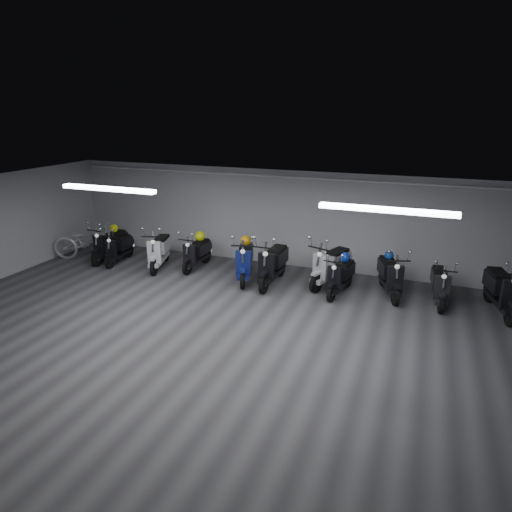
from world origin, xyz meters
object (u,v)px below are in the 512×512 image
at_px(scooter_3, 196,248).
at_px(helmet_1, 389,255).
at_px(scooter_10, 503,283).
at_px(scooter_5, 273,258).
at_px(scooter_1, 118,243).
at_px(scooter_7, 341,271).
at_px(scooter_9, 441,279).
at_px(bicycle, 88,238).
at_px(helmet_3, 200,236).
at_px(helmet_0, 114,228).
at_px(helmet_4, 246,241).
at_px(scooter_0, 110,239).
at_px(helmet_2, 345,257).
at_px(scooter_2, 159,245).
at_px(scooter_4, 245,255).
at_px(scooter_6, 331,259).
at_px(scooter_8, 391,269).

distance_m(scooter_3, helmet_1, 5.32).
bearing_deg(scooter_10, scooter_5, 169.50).
relative_size(scooter_1, scooter_3, 0.97).
height_order(scooter_1, scooter_7, scooter_7).
bearing_deg(scooter_9, bicycle, 176.65).
xyz_separation_m(scooter_5, helmet_3, (-2.45, 0.59, 0.17)).
distance_m(scooter_3, scooter_10, 7.83).
distance_m(helmet_0, helmet_3, 2.82).
height_order(scooter_1, helmet_3, scooter_1).
bearing_deg(helmet_0, helmet_4, -0.34).
height_order(scooter_3, bicycle, bicycle).
bearing_deg(scooter_0, helmet_2, 2.91).
distance_m(scooter_7, helmet_3, 4.29).
bearing_deg(scooter_2, bicycle, 165.53).
bearing_deg(scooter_5, scooter_2, -179.78).
bearing_deg(scooter_3, scooter_2, -161.05).
bearing_deg(scooter_1, scooter_9, -4.89).
bearing_deg(bicycle, helmet_4, -106.99).
height_order(scooter_1, helmet_1, scooter_1).
xyz_separation_m(scooter_1, scooter_3, (2.44, 0.37, 0.02)).
height_order(scooter_2, scooter_3, scooter_2).
distance_m(scooter_2, helmet_4, 2.63).
height_order(scooter_9, helmet_0, scooter_9).
distance_m(scooter_4, helmet_4, 0.41).
relative_size(bicycle, helmet_2, 7.95).
distance_m(scooter_7, helmet_1, 1.28).
xyz_separation_m(scooter_4, helmet_0, (-4.44, 0.28, 0.24)).
bearing_deg(scooter_6, scooter_1, -155.77).
bearing_deg(scooter_5, scooter_8, 7.60).
height_order(scooter_0, scooter_3, scooter_0).
distance_m(scooter_8, helmet_3, 5.39).
xyz_separation_m(scooter_3, scooter_7, (4.24, -0.38, 0.00)).
distance_m(scooter_2, helmet_1, 6.37).
height_order(scooter_0, helmet_0, scooter_0).
bearing_deg(scooter_6, scooter_10, 15.89).
relative_size(helmet_2, helmet_4, 0.92).
xyz_separation_m(helmet_0, helmet_1, (8.11, 0.28, 0.01)).
bearing_deg(scooter_8, helmet_2, 169.09).
relative_size(scooter_3, scooter_4, 0.87).
height_order(scooter_9, helmet_2, scooter_9).
bearing_deg(scooter_8, scooter_1, 164.09).
bearing_deg(helmet_0, scooter_3, 0.69).
xyz_separation_m(scooter_6, helmet_2, (0.40, -0.25, 0.18)).
bearing_deg(scooter_9, helmet_0, 174.35).
relative_size(helmet_3, helmet_4, 1.02).
height_order(scooter_7, scooter_10, scooter_10).
xyz_separation_m(scooter_3, scooter_4, (1.64, -0.31, 0.09)).
bearing_deg(helmet_2, scooter_9, 1.48).
height_order(scooter_5, scooter_6, scooter_5).
height_order(helmet_2, helmet_3, helmet_3).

